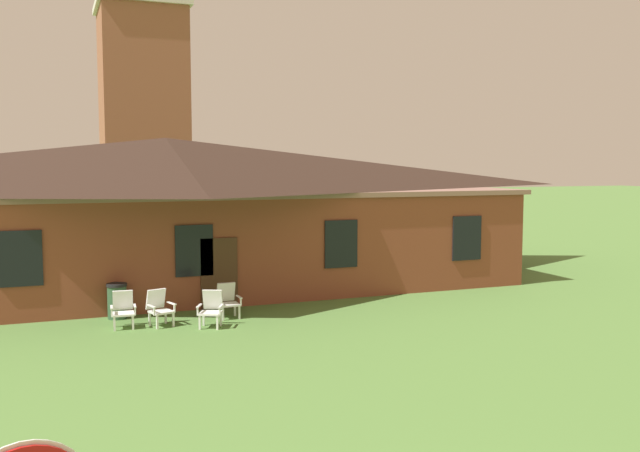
{
  "coord_description": "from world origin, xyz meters",
  "views": [
    {
      "loc": [
        -3.75,
        -4.06,
        4.27
      ],
      "look_at": [
        1.44,
        9.32,
        2.97
      ],
      "focal_mm": 38.6,
      "sensor_mm": 36.0,
      "label": 1
    }
  ],
  "objects": [
    {
      "name": "brick_building",
      "position": [
        0.0,
        20.7,
        2.64
      ],
      "size": [
        24.05,
        10.4,
        5.18
      ],
      "color": "brown",
      "rests_on": "ground"
    },
    {
      "name": "dome_tower",
      "position": [
        1.41,
        38.2,
        8.83
      ],
      "size": [
        5.18,
        5.18,
        19.31
      ],
      "color": "#93563D",
      "rests_on": "ground"
    },
    {
      "name": "lawn_chair_by_porch",
      "position": [
        -2.15,
        14.28,
        0.5
      ],
      "size": [
        0.67,
        0.7,
        0.96
      ],
      "color": "white",
      "rests_on": "ground"
    },
    {
      "name": "lawn_chair_near_door",
      "position": [
        -1.24,
        14.15,
        0.5
      ],
      "size": [
        0.75,
        0.81,
        0.96
      ],
      "color": "white",
      "rests_on": "ground"
    },
    {
      "name": "lawn_chair_left_end",
      "position": [
        0.01,
        13.53,
        0.5
      ],
      "size": [
        0.8,
        0.84,
        0.96
      ],
      "color": "white",
      "rests_on": "ground"
    },
    {
      "name": "lawn_chair_middle",
      "position": [
        0.68,
        14.45,
        0.5
      ],
      "size": [
        0.65,
        0.68,
        0.96
      ],
      "color": "white",
      "rests_on": "ground"
    },
    {
      "name": "trash_bin",
      "position": [
        -2.21,
        15.41,
        0.5
      ],
      "size": [
        0.56,
        0.56,
        0.98
      ],
      "color": "#335638",
      "rests_on": "ground"
    }
  ]
}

